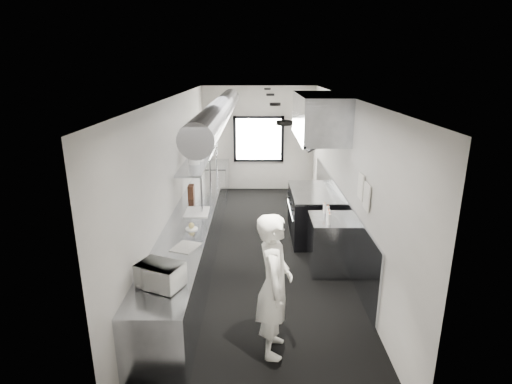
{
  "coord_description": "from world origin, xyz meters",
  "views": [
    {
      "loc": [
        -0.08,
        -6.97,
        3.3
      ],
      "look_at": [
        -0.07,
        -0.2,
        1.2
      ],
      "focal_mm": 28.71,
      "sensor_mm": 36.0,
      "label": 1
    }
  ],
  "objects_px": {
    "small_plate": "(192,229)",
    "bottle_station": "(329,244)",
    "plate_stack_d": "(204,141)",
    "exhaust_hood": "(319,117)",
    "squeeze_bottle_d": "(328,210)",
    "prep_counter": "(193,239)",
    "far_work_table": "(214,181)",
    "squeeze_bottle_b": "(328,216)",
    "squeeze_bottle_a": "(329,219)",
    "squeeze_bottle_e": "(325,208)",
    "knife_block": "(191,192)",
    "plate_stack_c": "(202,146)",
    "plate_stack_b": "(198,153)",
    "plate_stack_a": "(194,157)",
    "cutting_board": "(197,212)",
    "microwave": "(160,275)",
    "deli_tub_b": "(156,263)",
    "deli_tub_a": "(155,265)",
    "line_cook": "(274,285)",
    "squeeze_bottle_c": "(328,215)",
    "range": "(312,214)",
    "pass_shelf": "(200,158)"
  },
  "relations": [
    {
      "from": "prep_counter",
      "to": "deli_tub_a",
      "type": "bearing_deg",
      "value": -95.08
    },
    {
      "from": "small_plate",
      "to": "squeeze_bottle_a",
      "type": "bearing_deg",
      "value": 5.15
    },
    {
      "from": "microwave",
      "to": "knife_block",
      "type": "height_order",
      "value": "microwave"
    },
    {
      "from": "microwave",
      "to": "squeeze_bottle_c",
      "type": "relative_size",
      "value": 2.78
    },
    {
      "from": "plate_stack_d",
      "to": "squeeze_bottle_d",
      "type": "xyz_separation_m",
      "value": [
        2.32,
        -2.16,
        -0.79
      ]
    },
    {
      "from": "plate_stack_a",
      "to": "squeeze_bottle_a",
      "type": "bearing_deg",
      "value": -29.87
    },
    {
      "from": "deli_tub_a",
      "to": "knife_block",
      "type": "relative_size",
      "value": 0.58
    },
    {
      "from": "prep_counter",
      "to": "plate_stack_b",
      "type": "distance_m",
      "value": 1.69
    },
    {
      "from": "exhaust_hood",
      "to": "cutting_board",
      "type": "relative_size",
      "value": 4.15
    },
    {
      "from": "exhaust_hood",
      "to": "line_cook",
      "type": "bearing_deg",
      "value": -105.42
    },
    {
      "from": "plate_stack_b",
      "to": "plate_stack_d",
      "type": "relative_size",
      "value": 0.81
    },
    {
      "from": "range",
      "to": "squeeze_bottle_c",
      "type": "xyz_separation_m",
      "value": [
        0.07,
        -1.44,
        0.51
      ]
    },
    {
      "from": "exhaust_hood",
      "to": "deli_tub_b",
      "type": "xyz_separation_m",
      "value": [
        -2.42,
        -3.07,
        -1.43
      ]
    },
    {
      "from": "plate_stack_d",
      "to": "exhaust_hood",
      "type": "bearing_deg",
      "value": -22.15
    },
    {
      "from": "range",
      "to": "plate_stack_d",
      "type": "bearing_deg",
      "value": 157.32
    },
    {
      "from": "knife_block",
      "to": "squeeze_bottle_d",
      "type": "distance_m",
      "value": 2.6
    },
    {
      "from": "microwave",
      "to": "knife_block",
      "type": "distance_m",
      "value": 3.25
    },
    {
      "from": "small_plate",
      "to": "squeeze_bottle_e",
      "type": "bearing_deg",
      "value": 18.5
    },
    {
      "from": "squeeze_bottle_d",
      "to": "knife_block",
      "type": "bearing_deg",
      "value": 159.06
    },
    {
      "from": "bottle_station",
      "to": "plate_stack_d",
      "type": "xyz_separation_m",
      "value": [
        -2.34,
        2.33,
        1.32
      ]
    },
    {
      "from": "range",
      "to": "deli_tub_a",
      "type": "xyz_separation_m",
      "value": [
        -2.36,
        -3.14,
        0.48
      ]
    },
    {
      "from": "cutting_board",
      "to": "plate_stack_a",
      "type": "bearing_deg",
      "value": 99.26
    },
    {
      "from": "deli_tub_b",
      "to": "plate_stack_a",
      "type": "height_order",
      "value": "plate_stack_a"
    },
    {
      "from": "squeeze_bottle_e",
      "to": "knife_block",
      "type": "bearing_deg",
      "value": 160.71
    },
    {
      "from": "pass_shelf",
      "to": "range",
      "type": "relative_size",
      "value": 1.88
    },
    {
      "from": "squeeze_bottle_b",
      "to": "squeeze_bottle_a",
      "type": "bearing_deg",
      "value": -95.17
    },
    {
      "from": "deli_tub_a",
      "to": "plate_stack_a",
      "type": "xyz_separation_m",
      "value": [
        0.12,
        2.79,
        0.74
      ]
    },
    {
      "from": "deli_tub_a",
      "to": "small_plate",
      "type": "distance_m",
      "value": 1.31
    },
    {
      "from": "pass_shelf",
      "to": "deli_tub_b",
      "type": "relative_size",
      "value": 19.27
    },
    {
      "from": "line_cook",
      "to": "squeeze_bottle_e",
      "type": "xyz_separation_m",
      "value": [
        0.96,
        2.35,
        0.11
      ]
    },
    {
      "from": "far_work_table",
      "to": "microwave",
      "type": "xyz_separation_m",
      "value": [
        -0.01,
        -6.04,
        0.59
      ]
    },
    {
      "from": "plate_stack_a",
      "to": "plate_stack_b",
      "type": "relative_size",
      "value": 0.78
    },
    {
      "from": "squeeze_bottle_e",
      "to": "small_plate",
      "type": "bearing_deg",
      "value": -161.5
    },
    {
      "from": "plate_stack_c",
      "to": "plate_stack_b",
      "type": "bearing_deg",
      "value": -89.45
    },
    {
      "from": "cutting_board",
      "to": "squeeze_bottle_c",
      "type": "distance_m",
      "value": 2.21
    },
    {
      "from": "plate_stack_b",
      "to": "plate_stack_d",
      "type": "bearing_deg",
      "value": 90.66
    },
    {
      "from": "plate_stack_c",
      "to": "squeeze_bottle_e",
      "type": "distance_m",
      "value": 2.92
    },
    {
      "from": "range",
      "to": "squeeze_bottle_b",
      "type": "xyz_separation_m",
      "value": [
        0.05,
        -1.5,
        0.52
      ]
    },
    {
      "from": "cutting_board",
      "to": "squeeze_bottle_e",
      "type": "height_order",
      "value": "squeeze_bottle_e"
    },
    {
      "from": "plate_stack_d",
      "to": "squeeze_bottle_d",
      "type": "relative_size",
      "value": 2.48
    },
    {
      "from": "prep_counter",
      "to": "far_work_table",
      "type": "xyz_separation_m",
      "value": [
        0.0,
        3.7,
        0.0
      ]
    },
    {
      "from": "prep_counter",
      "to": "microwave",
      "type": "bearing_deg",
      "value": -90.19
    },
    {
      "from": "squeeze_bottle_a",
      "to": "squeeze_bottle_b",
      "type": "distance_m",
      "value": 0.16
    },
    {
      "from": "small_plate",
      "to": "far_work_table",
      "type": "bearing_deg",
      "value": 91.15
    },
    {
      "from": "small_plate",
      "to": "bottle_station",
      "type": "bearing_deg",
      "value": 11.65
    },
    {
      "from": "far_work_table",
      "to": "plate_stack_a",
      "type": "distance_m",
      "value": 3.11
    },
    {
      "from": "deli_tub_b",
      "to": "line_cook",
      "type": "bearing_deg",
      "value": -15.97
    },
    {
      "from": "deli_tub_a",
      "to": "plate_stack_a",
      "type": "distance_m",
      "value": 2.89
    },
    {
      "from": "line_cook",
      "to": "squeeze_bottle_c",
      "type": "height_order",
      "value": "line_cook"
    },
    {
      "from": "knife_block",
      "to": "squeeze_bottle_b",
      "type": "distance_m",
      "value": 2.67
    }
  ]
}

